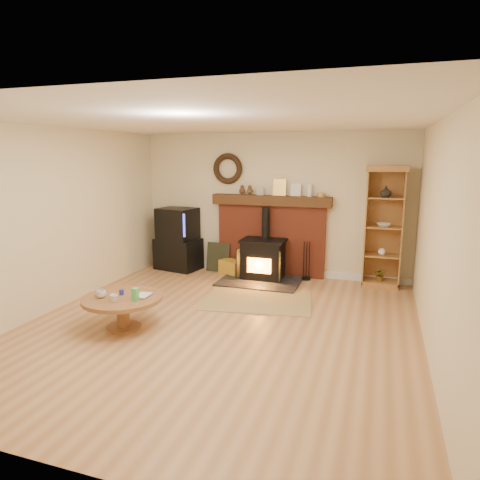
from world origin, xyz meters
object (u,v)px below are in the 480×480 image
(wood_stove, at_px, (263,260))
(coffee_table, at_px, (122,303))
(curio_cabinet, at_px, (383,227))
(tv_unit, at_px, (178,240))

(wood_stove, distance_m, coffee_table, 2.93)
(coffee_table, bearing_deg, curio_cabinet, 43.80)
(tv_unit, height_order, coffee_table, tv_unit)
(curio_cabinet, relative_size, coffee_table, 2.00)
(wood_stove, bearing_deg, coffee_table, -112.28)
(wood_stove, height_order, coffee_table, wood_stove)
(tv_unit, relative_size, curio_cabinet, 0.59)
(wood_stove, relative_size, curio_cabinet, 0.69)
(wood_stove, relative_size, coffee_table, 1.38)
(tv_unit, height_order, curio_cabinet, curio_cabinet)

